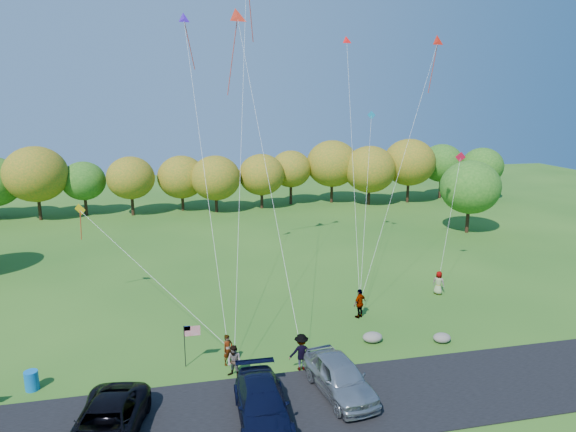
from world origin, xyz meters
name	(u,v)px	position (x,y,z in m)	size (l,w,h in m)	color
ground	(283,363)	(0.00, 0.00, 0.00)	(140.00, 140.00, 0.00)	#265819
asphalt_lane	(301,407)	(0.00, -4.00, 0.03)	(44.00, 6.00, 0.06)	black
treeline	(209,174)	(-1.19, 36.38, 4.77)	(76.60, 27.93, 8.36)	#3C2515
minivan_dark	(106,425)	(-8.23, -4.73, 0.84)	(2.60, 5.63, 1.56)	black
minivan_navy	(262,404)	(-1.86, -4.64, 0.83)	(2.16, 5.32, 1.54)	black
minivan_silver	(340,377)	(2.02, -3.37, 0.92)	(2.02, 5.03, 1.71)	#9A9EA4
flyer_a	(228,350)	(-2.80, 0.54, 0.83)	(0.60, 0.40, 1.65)	#4C4C59
flyer_b	(234,362)	(-2.62, -0.80, 0.84)	(0.82, 0.64, 1.68)	#4C4C59
flyer_c	(301,352)	(0.80, -0.80, 0.97)	(1.26, 0.72, 1.95)	#4C4C59
flyer_d	(360,303)	(5.94, 4.60, 0.95)	(1.11, 0.46, 1.90)	#4C4C59
flyer_e	(439,283)	(12.77, 7.17, 0.84)	(0.82, 0.53, 1.68)	#4C4C59
trash_barrel	(32,381)	(-12.19, 0.16, 0.48)	(0.64, 0.64, 0.96)	#0C64B4
flag_assembly	(189,336)	(-4.75, 0.78, 1.69)	(0.85, 0.55, 2.28)	black
boulder_near	(372,337)	(5.50, 1.28, 0.29)	(1.15, 0.90, 0.57)	gray
boulder_far	(442,338)	(9.36, 0.40, 0.26)	(1.02, 0.85, 0.53)	gray
kites_aloft	(284,31)	(3.02, 13.81, 18.20)	(27.16, 9.44, 16.43)	red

